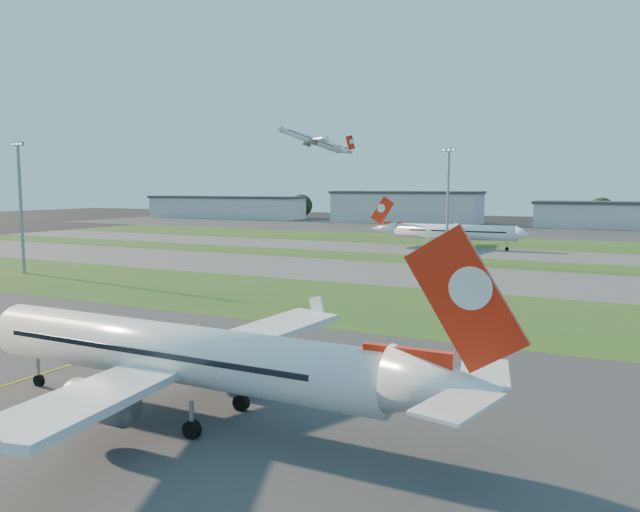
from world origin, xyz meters
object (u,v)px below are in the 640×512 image
Objects in this scene: light_mast_west at (20,199)px; light_mast_centre at (448,197)px; airliner_parked at (178,355)px; airliner_taxiing at (453,232)px.

light_mast_centre is at bearing 38.66° from light_mast_west.
light_mast_centre is at bearing 94.62° from airliner_parked.
light_mast_west reaches higher than airliner_taxiing.
light_mast_centre reaches higher than airliner_taxiing.
light_mast_west is 89.64m from light_mast_centre.
airliner_taxiing is at bearing 102.47° from light_mast_centre.
light_mast_centre is at bearing 100.41° from airliner_taxiing.
airliner_parked reaches higher than airliner_taxiing.
airliner_taxiing is 34.51m from light_mast_centre.
light_mast_centre is (70.00, 56.00, 0.00)m from light_mast_west.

